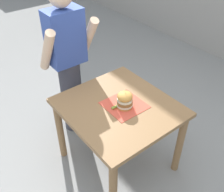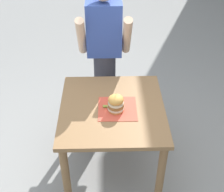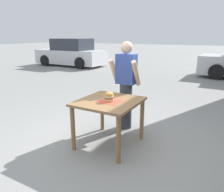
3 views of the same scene
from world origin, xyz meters
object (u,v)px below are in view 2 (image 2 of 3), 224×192
object	(u,v)px
diner_across_table	(104,55)
pickle_spear	(108,106)
sandwich	(116,103)
patio_table	(112,118)

from	to	relation	value
diner_across_table	pickle_spear	bearing A→B (deg)	-87.81
diner_across_table	sandwich	bearing A→B (deg)	-83.17
sandwich	pickle_spear	distance (m)	0.10
sandwich	pickle_spear	xyz separation A→B (m)	(-0.07, 0.04, -0.06)
patio_table	diner_across_table	distance (m)	0.80
patio_table	pickle_spear	size ratio (longest dim) A/B	10.56
sandwich	pickle_spear	bearing A→B (deg)	151.63
pickle_spear	diner_across_table	size ratio (longest dim) A/B	0.06
pickle_spear	patio_table	bearing A→B (deg)	11.81
sandwich	patio_table	bearing A→B (deg)	125.04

